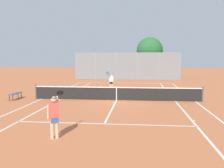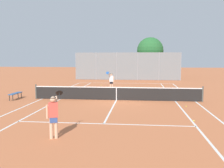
% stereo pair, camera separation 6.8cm
% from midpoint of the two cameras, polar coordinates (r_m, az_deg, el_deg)
% --- Properties ---
extents(ground_plane, '(120.00, 120.00, 0.00)m').
position_cam_midpoint_polar(ground_plane, '(17.82, 1.11, -3.73)').
color(ground_plane, '#BC663D').
extents(court_line_markings, '(11.10, 23.90, 0.01)m').
position_cam_midpoint_polar(court_line_markings, '(17.82, 1.11, -3.72)').
color(court_line_markings, silver).
rests_on(court_line_markings, ground).
extents(tennis_net, '(12.00, 0.10, 1.07)m').
position_cam_midpoint_polar(tennis_net, '(17.74, 1.12, -2.11)').
color(tennis_net, '#474C47').
rests_on(tennis_net, ground).
extents(player_near_side, '(0.47, 0.88, 1.77)m').
position_cam_midpoint_polar(player_near_side, '(9.62, -13.06, -6.74)').
color(player_near_side, '#D8A884').
rests_on(player_near_side, ground).
extents(player_far_left, '(0.70, 0.72, 1.77)m').
position_cam_midpoint_polar(player_far_left, '(22.94, -0.07, 0.81)').
color(player_far_left, '#D8A884').
rests_on(player_far_left, ground).
extents(loose_tennis_ball_0, '(0.07, 0.07, 0.07)m').
position_cam_midpoint_polar(loose_tennis_ball_0, '(28.00, -0.40, -0.07)').
color(loose_tennis_ball_0, '#D1DB33').
rests_on(loose_tennis_ball_0, ground).
extents(loose_tennis_ball_1, '(0.07, 0.07, 0.07)m').
position_cam_midpoint_polar(loose_tennis_ball_1, '(16.15, 16.69, -4.89)').
color(loose_tennis_ball_1, '#D1DB33').
rests_on(loose_tennis_ball_1, ground).
extents(loose_tennis_ball_3, '(0.07, 0.07, 0.07)m').
position_cam_midpoint_polar(loose_tennis_ball_3, '(27.18, -2.43, -0.26)').
color(loose_tennis_ball_3, '#D1DB33').
rests_on(loose_tennis_ball_3, ground).
extents(loose_tennis_ball_4, '(0.07, 0.07, 0.07)m').
position_cam_midpoint_polar(loose_tennis_ball_4, '(12.65, 18.34, -7.96)').
color(loose_tennis_ball_4, '#D1DB33').
rests_on(loose_tennis_ball_4, ground).
extents(courtside_bench, '(0.36, 1.50, 0.47)m').
position_cam_midpoint_polar(courtside_bench, '(19.43, -21.11, -2.10)').
color(courtside_bench, '#33598C').
rests_on(courtside_bench, ground).
extents(back_fence, '(14.23, 0.08, 3.72)m').
position_cam_midpoint_polar(back_fence, '(33.73, 3.55, 4.08)').
color(back_fence, gray).
rests_on(back_fence, ground).
extents(tree_behind_left, '(3.87, 3.87, 5.99)m').
position_cam_midpoint_polar(tree_behind_left, '(37.52, 8.68, 7.46)').
color(tree_behind_left, brown).
rests_on(tree_behind_left, ground).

